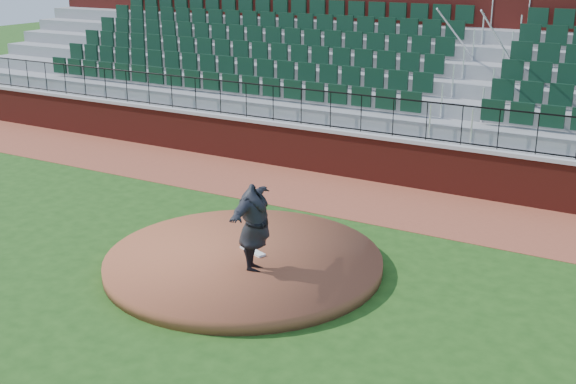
# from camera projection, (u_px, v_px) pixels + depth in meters

# --- Properties ---
(ground) EXTENTS (90.00, 90.00, 0.00)m
(ground) POSITION_uv_depth(u_px,v_px,m) (249.00, 277.00, 14.04)
(ground) COLOR #1E4714
(ground) RESTS_ON ground
(warning_track) EXTENTS (34.00, 3.20, 0.01)m
(warning_track) POSITION_uv_depth(u_px,v_px,m) (366.00, 199.00, 18.47)
(warning_track) COLOR brown
(warning_track) RESTS_ON ground
(field_wall) EXTENTS (34.00, 0.35, 1.20)m
(field_wall) POSITION_uv_depth(u_px,v_px,m) (391.00, 161.00, 19.60)
(field_wall) COLOR maroon
(field_wall) RESTS_ON ground
(wall_cap) EXTENTS (34.00, 0.45, 0.10)m
(wall_cap) POSITION_uv_depth(u_px,v_px,m) (392.00, 138.00, 19.40)
(wall_cap) COLOR #B7B7B7
(wall_cap) RESTS_ON field_wall
(wall_railing) EXTENTS (34.00, 0.05, 1.00)m
(wall_railing) POSITION_uv_depth(u_px,v_px,m) (393.00, 117.00, 19.23)
(wall_railing) COLOR black
(wall_railing) RESTS_ON wall_cap
(seating_stands) EXTENTS (34.00, 5.10, 4.60)m
(seating_stands) POSITION_uv_depth(u_px,v_px,m) (430.00, 83.00, 21.31)
(seating_stands) COLOR gray
(seating_stands) RESTS_ON ground
(concourse_wall) EXTENTS (34.00, 0.50, 5.50)m
(concourse_wall) POSITION_uv_depth(u_px,v_px,m) (461.00, 56.00, 23.46)
(concourse_wall) COLOR maroon
(concourse_wall) RESTS_ON ground
(pitchers_mound) EXTENTS (5.45, 5.45, 0.25)m
(pitchers_mound) POSITION_uv_depth(u_px,v_px,m) (244.00, 262.00, 14.45)
(pitchers_mound) COLOR brown
(pitchers_mound) RESTS_ON ground
(pitching_rubber) EXTENTS (0.66, 0.39, 0.04)m
(pitching_rubber) POSITION_uv_depth(u_px,v_px,m) (253.00, 251.00, 14.58)
(pitching_rubber) COLOR white
(pitching_rubber) RESTS_ON pitchers_mound
(pitcher) EXTENTS (1.13, 2.15, 1.69)m
(pitcher) POSITION_uv_depth(u_px,v_px,m) (254.00, 227.00, 13.53)
(pitcher) COLOR black
(pitcher) RESTS_ON pitchers_mound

